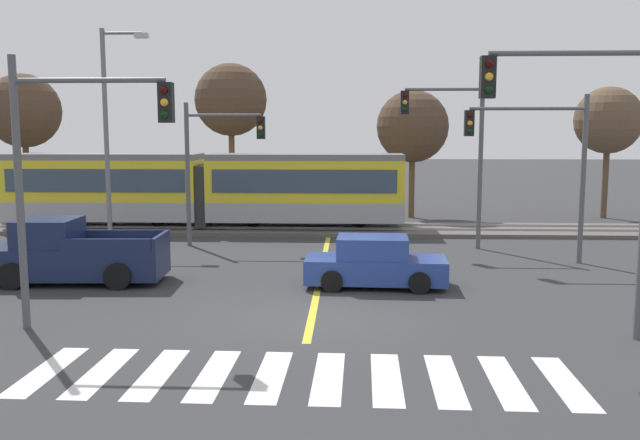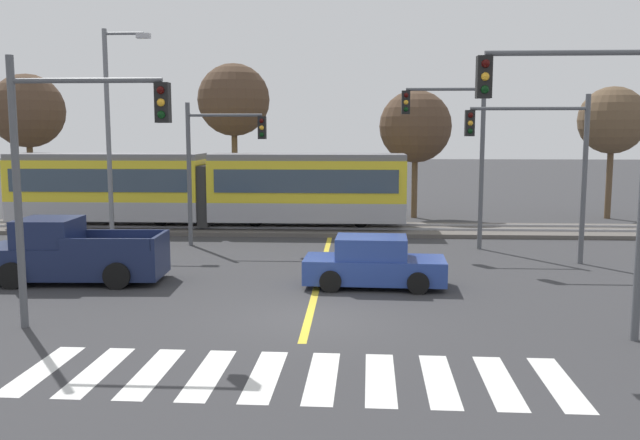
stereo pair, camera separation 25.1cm
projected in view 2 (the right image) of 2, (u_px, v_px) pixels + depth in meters
The scene contains 28 objects.
ground_plane at pixel (309, 318), 16.88m from camera, with size 200.00×200.00×0.00m, color #333335.
track_bed at pixel (332, 229), 31.71m from camera, with size 120.00×4.00×0.18m, color #56514C.
rail_near at pixel (331, 228), 30.98m from camera, with size 120.00×0.08×0.10m, color #939399.
rail_far at pixel (332, 224), 32.40m from camera, with size 120.00×0.08×0.10m, color #939399.
light_rail_tram at pixel (207, 187), 31.77m from camera, with size 18.50×2.64×3.43m.
crosswalk_stripe_0 at pixel (42, 370), 13.23m from camera, with size 0.56×2.80×0.01m, color silver.
crosswalk_stripe_1 at pixel (97, 371), 13.15m from camera, with size 0.56×2.80×0.01m, color silver.
crosswalk_stripe_2 at pixel (152, 373), 13.07m from camera, with size 0.56×2.80×0.01m, color silver.
crosswalk_stripe_3 at pixel (208, 374), 12.99m from camera, with size 0.56×2.80×0.01m, color silver.
crosswalk_stripe_4 at pixel (265, 376), 12.92m from camera, with size 0.56×2.80×0.01m, color silver.
crosswalk_stripe_5 at pixel (322, 377), 12.84m from camera, with size 0.56×2.80×0.01m, color silver.
crosswalk_stripe_6 at pixel (380, 379), 12.76m from camera, with size 0.56×2.80×0.01m, color silver.
crosswalk_stripe_7 at pixel (439, 380), 12.68m from camera, with size 0.56×2.80×0.01m, color silver.
crosswalk_stripe_8 at pixel (499, 382), 12.60m from camera, with size 0.56×2.80×0.01m, color silver.
crosswalk_stripe_9 at pixel (559, 383), 12.52m from camera, with size 0.56×2.80×0.01m, color silver.
lane_centre_line at pixel (321, 273), 22.30m from camera, with size 0.20×15.03×0.01m, color gold.
sedan_crossing at pixel (374, 264), 20.29m from camera, with size 4.26×2.04×1.52m.
pickup_truck at pixel (72, 255), 20.93m from camera, with size 5.48×2.41×1.98m.
traffic_light_near_right at pixel (591, 142), 14.61m from camera, with size 3.75×0.38×6.71m.
traffic_light_far_left at pixel (215, 153), 27.24m from camera, with size 3.25×0.38×5.78m.
traffic_light_mid_right at pixel (543, 152), 23.46m from camera, with size 4.25×0.38×5.91m.
traffic_light_near_left at pixel (66, 154), 15.53m from camera, with size 3.75×0.38×6.35m.
traffic_light_far_right at pixel (456, 139), 26.39m from camera, with size 3.25×0.38×6.62m.
street_lamp_west at pixel (112, 123), 28.37m from camera, with size 2.02×0.28×8.84m.
bare_tree_far_west at pixel (28, 111), 36.04m from camera, with size 3.90×3.90×7.69m.
bare_tree_west at pixel (234, 100), 36.56m from camera, with size 3.90×3.90×8.29m.
bare_tree_east at pixel (415, 127), 36.10m from camera, with size 3.86×3.86×6.84m.
bare_tree_far_east at pixel (612, 121), 35.69m from camera, with size 3.54×3.54×7.00m.
Camera 2 is at (1.19, -16.38, 4.63)m, focal length 38.00 mm.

